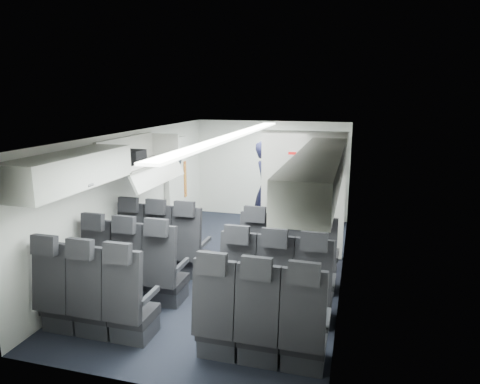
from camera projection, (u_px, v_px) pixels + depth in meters
The scene contains 14 objects.
cabin_shell at pixel (233, 199), 6.68m from camera, with size 3.41×6.01×2.16m.
seat_row_front at pixel (223, 255), 6.34m from camera, with size 3.33×0.56×1.24m.
seat_row_mid at pixel (202, 280), 5.49m from camera, with size 3.33×0.56×1.24m.
seat_row_rear at pixel (173, 314), 4.65m from camera, with size 3.33×0.56×1.24m.
overhead_bin_left_rear at pixel (70, 171), 4.99m from camera, with size 0.53×1.80×0.40m.
overhead_bin_left_front_open at pixel (140, 159), 6.68m from camera, with size 0.64×1.70×0.72m.
overhead_bin_right_rear at pixel (311, 184), 4.27m from camera, with size 0.53×1.80×0.40m.
overhead_bin_right_front at pixel (325, 158), 5.91m from camera, with size 0.53×1.70×0.40m.
bulkhead_partition at pixel (302, 195), 7.18m from camera, with size 1.40×0.15×2.13m.
galley_unit at pixel (313, 180), 9.02m from camera, with size 0.85×0.52×1.90m.
boarding_door at pixel (177, 184), 8.60m from camera, with size 0.12×1.27×1.86m.
flight_attendant at pixel (266, 189), 8.28m from camera, with size 0.68×0.44×1.85m, color black.
carry_on_bag at pixel (130, 158), 6.37m from camera, with size 0.41×0.28×0.24m, color black.
papers at pixel (276, 183), 8.15m from camera, with size 0.22×0.02×0.15m, color white.
Camera 1 is at (1.83, -6.21, 2.75)m, focal length 32.00 mm.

